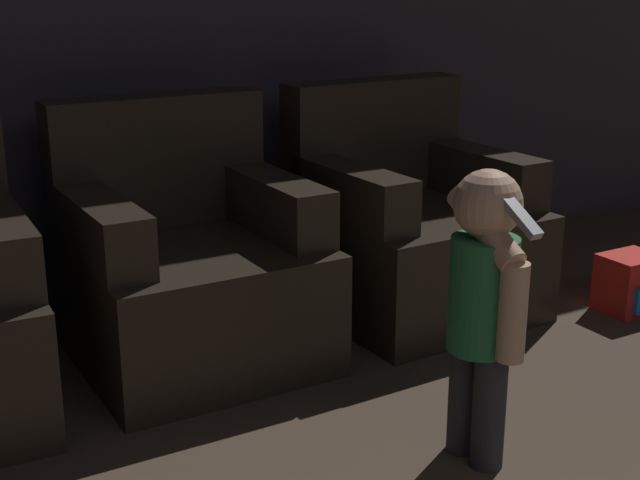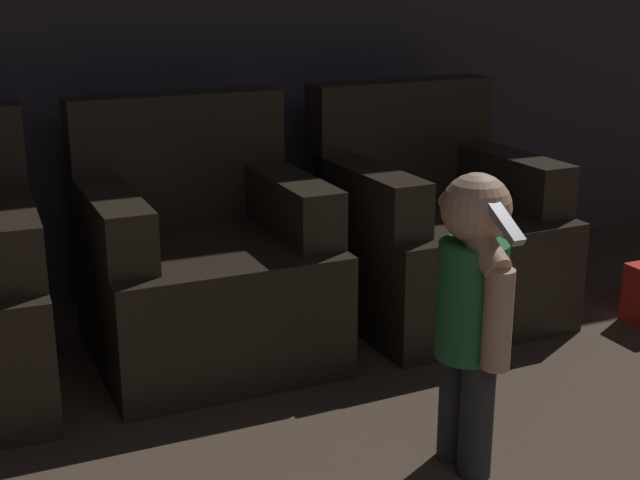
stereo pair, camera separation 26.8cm
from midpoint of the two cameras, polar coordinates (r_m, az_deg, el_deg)
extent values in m
cube|color=black|center=(2.91, -16.74, 0.28)|extent=(0.19, 0.64, 0.20)
cube|color=black|center=(3.15, -4.82, -3.74)|extent=(0.79, 0.80, 0.43)
cube|color=black|center=(3.32, -6.85, 5.31)|extent=(0.79, 0.16, 0.47)
cube|color=black|center=(2.97, -10.69, 1.09)|extent=(0.16, 0.64, 0.20)
cube|color=black|center=(3.17, 0.42, 2.38)|extent=(0.16, 0.64, 0.20)
cube|color=black|center=(3.56, 9.73, -1.49)|extent=(0.81, 0.82, 0.43)
cube|color=black|center=(3.70, 7.22, 6.50)|extent=(0.79, 0.18, 0.47)
cube|color=black|center=(3.30, 5.53, 2.90)|extent=(0.18, 0.64, 0.20)
cube|color=black|center=(3.66, 14.00, 3.87)|extent=(0.18, 0.64, 0.20)
cylinder|color=#28282D|center=(2.56, 11.66, -10.29)|extent=(0.09, 0.09, 0.33)
cylinder|color=#28282D|center=(2.49, 13.10, -11.20)|extent=(0.09, 0.09, 0.33)
cylinder|color=#236638|center=(2.40, 12.86, -3.83)|extent=(0.18, 0.18, 0.32)
sphere|color=tan|center=(2.32, 13.26, 1.95)|extent=(0.18, 0.18, 0.18)
cylinder|color=tan|center=(2.32, 14.60, -5.01)|extent=(0.07, 0.07, 0.27)
cylinder|color=tan|center=(2.33, 13.09, 0.43)|extent=(0.07, 0.27, 0.20)
cube|color=#99999E|center=(2.23, 14.98, 1.30)|extent=(0.04, 0.16, 0.10)
camera|label=1|loc=(0.13, -87.14, 0.87)|focal=50.00mm
camera|label=2|loc=(0.13, 92.86, -0.87)|focal=50.00mm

